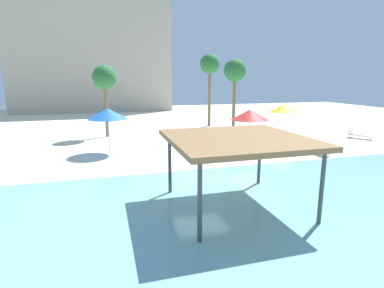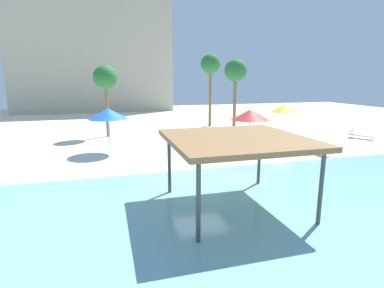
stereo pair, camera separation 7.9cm
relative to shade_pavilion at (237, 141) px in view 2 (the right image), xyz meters
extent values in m
plane|color=beige|center=(-0.22, 3.27, -2.49)|extent=(80.00, 80.00, 0.00)
cube|color=#7AB7C1|center=(-0.22, -1.98, -2.47)|extent=(44.00, 13.50, 0.04)
cylinder|color=#42474C|center=(-2.03, 2.03, -1.26)|extent=(0.14, 0.14, 2.46)
cylinder|color=#42474C|center=(2.03, 2.03, -1.26)|extent=(0.14, 0.14, 2.46)
cylinder|color=#42474C|center=(-2.03, -2.03, -1.26)|extent=(0.14, 0.14, 2.46)
cylinder|color=#42474C|center=(2.03, -2.03, -1.26)|extent=(0.14, 0.14, 2.46)
cube|color=olive|center=(0.00, 0.00, 0.06)|extent=(4.77, 4.77, 0.18)
cylinder|color=silver|center=(-4.30, 9.96, -1.40)|extent=(0.06, 0.06, 2.18)
cone|color=blue|center=(-4.30, 9.96, 0.03)|extent=(2.45, 2.45, 0.67)
cylinder|color=silver|center=(4.46, 7.91, -1.45)|extent=(0.06, 0.06, 2.07)
cone|color=red|center=(4.46, 7.91, -0.09)|extent=(2.43, 2.43, 0.67)
cylinder|color=silver|center=(8.80, 10.88, -1.42)|extent=(0.06, 0.06, 2.14)
cone|color=yellow|center=(8.80, 10.88, -0.05)|extent=(2.14, 2.14, 0.59)
cylinder|color=white|center=(15.52, 8.83, -2.38)|extent=(0.05, 0.05, 0.22)
cylinder|color=white|center=(15.09, 8.61, -2.38)|extent=(0.05, 0.05, 0.22)
cylinder|color=white|center=(14.86, 10.11, -2.38)|extent=(0.05, 0.05, 0.22)
cylinder|color=white|center=(14.43, 9.89, -2.38)|extent=(0.05, 0.05, 0.22)
cube|color=white|center=(14.98, 9.36, -2.22)|extent=(1.36, 1.87, 0.10)
cube|color=white|center=(14.64, 10.02, -1.94)|extent=(0.77, 0.73, 0.40)
cylinder|color=white|center=(8.57, 5.31, -2.38)|extent=(0.05, 0.05, 0.22)
cylinder|color=white|center=(8.09, 5.32, -2.38)|extent=(0.05, 0.05, 0.22)
cylinder|color=white|center=(8.62, 6.75, -2.38)|extent=(0.05, 0.05, 0.22)
cylinder|color=white|center=(8.14, 6.76, -2.38)|extent=(0.05, 0.05, 0.22)
cube|color=white|center=(8.36, 6.04, -2.22)|extent=(0.66, 1.82, 0.10)
cube|color=white|center=(8.38, 6.78, -1.94)|extent=(0.62, 0.53, 0.40)
cylinder|color=brown|center=(-4.33, 15.91, -0.28)|extent=(0.28, 0.28, 4.42)
sphere|color=#286B33|center=(-4.33, 15.91, 2.28)|extent=(1.90, 1.90, 1.90)
cylinder|color=brown|center=(5.57, 18.93, 0.38)|extent=(0.28, 0.28, 5.73)
sphere|color=#286B33|center=(5.57, 18.93, 3.60)|extent=(1.90, 1.90, 1.90)
cylinder|color=brown|center=(6.31, 14.62, 0.01)|extent=(0.28, 0.28, 5.00)
sphere|color=#286B33|center=(6.31, 14.62, 2.86)|extent=(1.90, 1.90, 1.90)
cube|color=#B2A893|center=(-5.71, 40.37, 5.88)|extent=(21.93, 11.29, 16.72)
camera|label=1|loc=(-4.45, -9.63, 2.15)|focal=28.33mm
camera|label=2|loc=(-4.37, -9.66, 2.15)|focal=28.33mm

